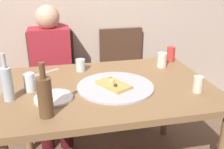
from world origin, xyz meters
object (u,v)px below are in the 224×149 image
table_knife (46,72)px  chair_right (123,68)px  guest_in_sweater (52,66)px  tumbler_near (162,60)px  short_glass (29,82)px  dining_table (109,96)px  beer_bottle (45,96)px  chair_left (53,74)px  wine_bottle (7,83)px  tumbler_far (198,84)px  wine_glass (81,65)px  soda_can (171,54)px  plate_stack (54,98)px  pizza_tray (115,86)px  pizza_slice_last (113,84)px

table_knife → chair_right: bearing=4.9°
guest_in_sweater → tumbler_near: bearing=151.1°
guest_in_sweater → short_glass: bearing=80.1°
dining_table → guest_in_sweater: guest_in_sweater is taller
beer_bottle → chair_right: size_ratio=0.32×
table_knife → chair_left: 0.60m
wine_bottle → chair_right: wine_bottle is taller
tumbler_far → short_glass: size_ratio=0.87×
wine_bottle → guest_in_sweater: 0.86m
wine_glass → short_glass: size_ratio=0.78×
dining_table → soda_can: 0.72m
plate_stack → short_glass: bearing=133.9°
pizza_tray → short_glass: short_glass is taller
wine_glass → soda_can: soda_can is taller
chair_left → guest_in_sweater: size_ratio=0.77×
soda_can → chair_left: 1.13m
chair_right → guest_in_sweater: size_ratio=0.77×
pizza_slice_last → short_glass: bearing=172.7°
pizza_slice_last → wine_glass: (-0.17, 0.35, 0.02)m
beer_bottle → soda_can: beer_bottle is taller
soda_can → table_knife: 1.01m
tumbler_far → wine_glass: bearing=141.9°
pizza_tray → wine_glass: bearing=118.0°
chair_right → table_knife: bearing=36.8°
pizza_tray → guest_in_sweater: size_ratio=0.42×
tumbler_far → chair_right: chair_right is taller
pizza_slice_last → chair_left: bearing=113.2°
tumbler_near → chair_left: (-0.85, 0.62, -0.28)m
short_glass → table_knife: bearing=73.7°
pizza_tray → beer_bottle: bearing=-147.4°
wine_bottle → dining_table: bearing=7.8°
pizza_tray → dining_table: bearing=123.8°
table_knife → chair_left: chair_left is taller
pizza_tray → beer_bottle: 0.51m
wine_bottle → short_glass: size_ratio=2.43×
wine_bottle → plate_stack: bearing=-10.3°
dining_table → plate_stack: 0.39m
soda_can → chair_right: chair_right is taller
pizza_slice_last → soda_can: 0.72m
tumbler_far → chair_right: 1.14m
wine_glass → pizza_slice_last: bearing=-64.0°
soda_can → tumbler_near: bearing=-137.3°
dining_table → short_glass: (-0.50, 0.02, 0.14)m
wine_bottle → table_knife: wine_bottle is taller
short_glass → guest_in_sweater: size_ratio=0.10×
tumbler_far → plate_stack: (-0.87, 0.09, -0.04)m
tumbler_far → pizza_slice_last: bearing=161.0°
tumbler_near → wine_bottle: bearing=-162.7°
dining_table → chair_left: 0.96m
short_glass → dining_table: bearing=-2.0°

